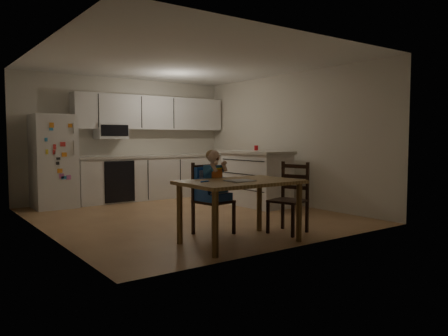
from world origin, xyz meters
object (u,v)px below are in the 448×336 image
kitchen_island (256,178)px  chair_side (291,193)px  refrigerator (54,161)px  dining_table (240,189)px  chair_booster (211,183)px  red_cup (256,148)px

kitchen_island → chair_side: 2.33m
refrigerator → dining_table: bearing=-74.9°
chair_booster → chair_side: (0.95, -0.54, -0.14)m
kitchen_island → chair_booster: chair_booster is taller
kitchen_island → chair_booster: (-2.06, -1.51, 0.16)m
dining_table → chair_side: bearing=4.6°
dining_table → chair_side: 0.95m
red_cup → chair_booster: red_cup is taller
chair_booster → kitchen_island: bearing=25.5°
refrigerator → dining_table: 4.24m
kitchen_island → dining_table: size_ratio=0.98×
kitchen_island → chair_booster: 2.56m
refrigerator → dining_table: refrigerator is taller
red_cup → kitchen_island: bearing=-129.3°
refrigerator → red_cup: refrigerator is taller
dining_table → chair_side: size_ratio=1.50×
refrigerator → chair_side: refrigerator is taller
refrigerator → red_cup: 3.78m
kitchen_island → dining_table: kitchen_island is taller
refrigerator → kitchen_island: 3.74m
kitchen_island → red_cup: red_cup is taller
dining_table → chair_side: (0.94, 0.07, -0.12)m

